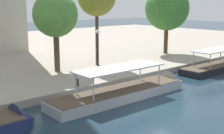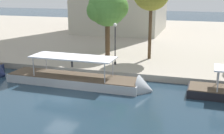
% 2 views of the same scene
% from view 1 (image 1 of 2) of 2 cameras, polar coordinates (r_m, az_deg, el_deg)
% --- Properties ---
extents(ground_plane, '(220.00, 220.00, 0.00)m').
position_cam_1_polar(ground_plane, '(24.14, 9.92, -7.95)').
color(ground_plane, '#1E3342').
extents(tour_boat_1, '(14.65, 3.24, 3.97)m').
position_cam_1_polar(tour_boat_1, '(27.04, 3.21, -4.88)').
color(tour_boat_1, '#9EA3A8').
rests_on(tour_boat_1, ground_plane).
extents(tour_boat_2, '(12.09, 3.07, 3.74)m').
position_cam_1_polar(tour_boat_2, '(40.13, 19.68, -0.01)').
color(tour_boat_2, black).
rests_on(tour_boat_2, ground_plane).
extents(mooring_bollard_1, '(0.26, 0.26, 0.75)m').
position_cam_1_polar(mooring_bollard_1, '(27.78, -6.47, -2.86)').
color(mooring_bollard_1, '#2D2D33').
rests_on(mooring_bollard_1, dock_promenade).
extents(lamp_post, '(0.42, 0.42, 4.78)m').
position_cam_1_polar(lamp_post, '(31.70, -2.72, 3.89)').
color(lamp_post, black).
rests_on(lamp_post, dock_promenade).
extents(tree_2, '(5.08, 4.90, 8.70)m').
position_cam_1_polar(tree_2, '(33.69, -10.46, 9.52)').
color(tree_2, '#4C3823').
rests_on(tree_2, dock_promenade).
extents(tree_3, '(6.49, 6.49, 9.94)m').
position_cam_1_polar(tree_3, '(46.18, 10.17, 10.68)').
color(tree_3, '#4C3823').
rests_on(tree_3, dock_promenade).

